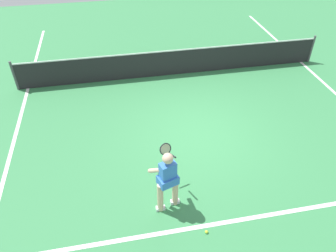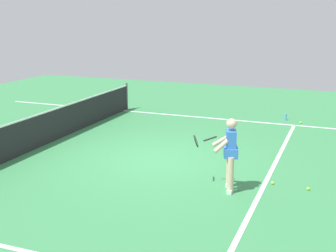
{
  "view_description": "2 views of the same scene",
  "coord_description": "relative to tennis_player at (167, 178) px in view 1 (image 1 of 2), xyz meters",
  "views": [
    {
      "loc": [
        -2.16,
        -6.63,
        5.8
      ],
      "look_at": [
        -1.03,
        -0.85,
        1.15
      ],
      "focal_mm": 34.87,
      "sensor_mm": 36.0,
      "label": 1
    },
    {
      "loc": [
        -10.21,
        -4.28,
        3.68
      ],
      "look_at": [
        -0.4,
        -0.45,
        1.02
      ],
      "focal_mm": 48.8,
      "sensor_mm": 36.0,
      "label": 2
    }
  ],
  "objects": [
    {
      "name": "ground_plane",
      "position": [
        1.3,
        2.17,
        -0.85
      ],
      "size": [
        24.8,
        24.8,
        0.0
      ],
      "primitive_type": "plane",
      "color": "#38844C"
    },
    {
      "name": "service_line_marking",
      "position": [
        1.3,
        -0.68,
        -0.84
      ],
      "size": [
        9.97,
        0.1,
        0.01
      ],
      "primitive_type": "cube",
      "color": "white",
      "rests_on": "ground"
    },
    {
      "name": "sideline_left_marking",
      "position": [
        -3.68,
        2.17,
        -0.84
      ],
      "size": [
        0.1,
        17.07,
        0.01
      ],
      "primitive_type": "cube",
      "color": "white",
      "rests_on": "ground"
    },
    {
      "name": "court_net",
      "position": [
        1.3,
        5.64,
        -0.37
      ],
      "size": [
        10.65,
        0.08,
        1.02
      ],
      "color": "#4C4C51",
      "rests_on": "ground"
    },
    {
      "name": "tennis_player",
      "position": [
        0.0,
        0.0,
        0.0
      ],
      "size": [
        0.66,
        1.09,
        1.55
      ],
      "color": "beige",
      "rests_on": "ground"
    },
    {
      "name": "tennis_ball_far",
      "position": [
        0.64,
        -0.84,
        -0.81
      ],
      "size": [
        0.07,
        0.07,
        0.07
      ],
      "primitive_type": "sphere",
      "color": "#D1E533",
      "rests_on": "ground"
    }
  ]
}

